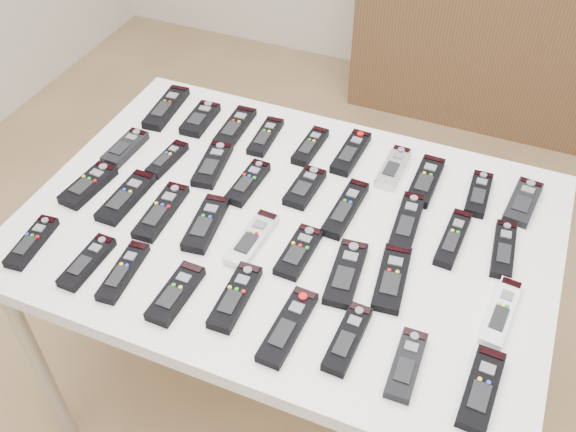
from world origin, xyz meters
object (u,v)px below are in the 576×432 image
at_px(remote_4, 310,146).
at_px(remote_32, 235,297).
at_px(remote_13, 248,183).
at_px(remote_15, 346,209).
at_px(remote_21, 161,211).
at_px(remote_35, 406,364).
at_px(remote_8, 479,194).
at_px(remote_26, 392,278).
at_px(remote_16, 407,222).
at_px(remote_27, 501,312).
at_px(remote_30, 123,272).
at_px(remote_2, 235,127).
at_px(remote_5, 351,152).
at_px(remote_23, 252,239).
at_px(remote_18, 504,249).
at_px(remote_0, 166,108).
at_px(remote_31, 176,293).
at_px(remote_11, 167,159).
at_px(remote_34, 348,338).
at_px(remote_17, 453,238).
at_px(remote_14, 305,187).
at_px(remote_28, 32,242).
at_px(remote_6, 393,168).
at_px(remote_25, 346,273).
at_px(remote_1, 200,119).
at_px(remote_24, 299,252).
at_px(remote_19, 88,185).
at_px(remote_36, 481,389).
at_px(remote_12, 213,165).
at_px(table, 288,239).
at_px(remote_20, 126,197).
at_px(remote_9, 523,202).
at_px(remote_22, 206,223).
at_px(remote_33, 288,326).
at_px(remote_3, 266,136).
at_px(remote_7, 426,181).
at_px(remote_10, 125,148).

relative_size(remote_4, remote_32, 0.89).
distance_m(remote_13, remote_15, 0.26).
bearing_deg(remote_21, remote_35, -18.90).
xyz_separation_m(remote_8, remote_26, (-0.12, -0.35, 0.00)).
relative_size(remote_16, remote_27, 1.04).
bearing_deg(remote_30, remote_2, 85.96).
xyz_separation_m(remote_2, remote_15, (0.39, -0.20, 0.00)).
bearing_deg(remote_5, remote_23, -103.29).
bearing_deg(remote_18, remote_21, -170.52).
bearing_deg(remote_16, remote_27, -39.61).
distance_m(remote_0, remote_35, 1.04).
bearing_deg(remote_31, remote_11, 123.79).
xyz_separation_m(remote_34, remote_35, (0.12, -0.01, -0.00)).
distance_m(remote_8, remote_17, 0.18).
distance_m(remote_27, remote_30, 0.81).
xyz_separation_m(remote_14, remote_28, (-0.51, -0.42, -0.00)).
relative_size(remote_6, remote_25, 0.88).
bearing_deg(remote_28, remote_5, 40.44).
xyz_separation_m(remote_1, remote_8, (0.79, -0.02, -0.00)).
bearing_deg(remote_6, remote_1, -177.87).
xyz_separation_m(remote_24, remote_28, (-0.58, -0.21, 0.00)).
relative_size(remote_18, remote_28, 1.09).
xyz_separation_m(remote_4, remote_8, (0.45, -0.02, -0.00)).
height_order(remote_18, remote_19, remote_19).
bearing_deg(remote_4, remote_5, 10.22).
bearing_deg(remote_36, remote_12, 155.56).
distance_m(remote_13, remote_27, 0.68).
bearing_deg(table, remote_20, -168.29).
bearing_deg(remote_9, remote_21, -148.59).
xyz_separation_m(remote_4, remote_36, (0.56, -0.57, 0.00)).
height_order(remote_17, remote_34, remote_34).
bearing_deg(remote_22, remote_9, 21.08).
xyz_separation_m(remote_18, remote_34, (-0.25, -0.37, 0.00)).
bearing_deg(remote_12, remote_26, -28.39).
bearing_deg(remote_32, remote_19, 158.32).
bearing_deg(remote_6, remote_25, -87.41).
bearing_deg(remote_20, remote_33, -20.81).
distance_m(remote_1, remote_3, 0.20).
bearing_deg(remote_5, remote_24, -86.88).
relative_size(remote_7, remote_22, 1.03).
bearing_deg(remote_26, remote_30, -165.37).
distance_m(remote_23, remote_34, 0.34).
height_order(remote_10, remote_36, same).
relative_size(remote_19, remote_21, 0.83).
relative_size(remote_17, remote_34, 1.08).
relative_size(remote_14, remote_17, 0.80).
xyz_separation_m(remote_1, remote_24, (0.45, -0.37, -0.00)).
height_order(remote_26, remote_31, remote_31).
xyz_separation_m(remote_3, remote_26, (0.46, -0.36, 0.00)).
bearing_deg(remote_13, remote_6, 33.97).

